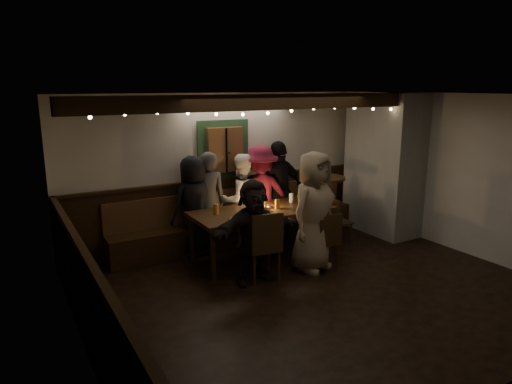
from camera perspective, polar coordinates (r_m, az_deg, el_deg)
room at (r=7.76m, az=7.74°, el=0.84°), size 6.02×5.01×2.62m
dining_table at (r=7.22m, az=0.79°, el=-2.72°), size 2.26×0.97×0.98m
chair_near_left at (r=6.42m, az=1.06°, el=-6.35°), size 0.52×0.52×1.02m
chair_near_right at (r=6.97m, az=8.83°, el=-5.66°), size 0.41×0.41×0.86m
chair_end at (r=8.07m, az=9.98°, el=-3.26°), size 0.39×0.39×0.82m
high_top at (r=8.30m, az=8.54°, el=-0.92°), size 0.71×0.71×1.13m
person_a at (r=7.51m, az=-7.69°, el=-1.62°), size 0.87×0.64×1.63m
person_b at (r=7.58m, az=-6.01°, el=-1.23°), size 0.68×0.51×1.68m
person_c at (r=7.79m, az=-1.90°, el=-1.06°), size 0.82×0.66×1.61m
person_d at (r=7.89m, az=0.55°, el=-0.41°), size 1.22×0.83×1.73m
person_e at (r=8.11m, az=2.93°, el=0.15°), size 1.10×0.59×1.78m
person_f at (r=6.35m, az=-0.30°, el=-4.95°), size 1.38×0.45×1.48m
person_g at (r=6.79m, az=7.17°, el=-2.45°), size 1.01×0.81×1.80m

